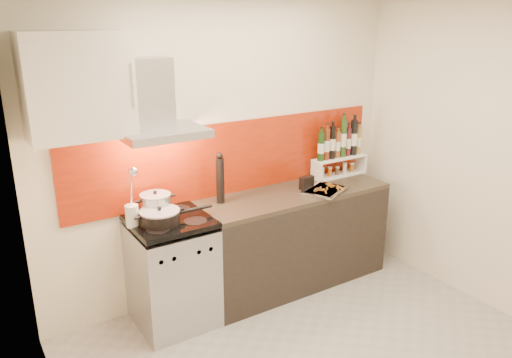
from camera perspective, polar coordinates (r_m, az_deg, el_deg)
back_wall at (r=4.34m, az=-3.20°, el=3.43°), size 3.40×0.02×2.60m
left_wall at (r=2.54m, az=-21.57°, el=-8.76°), size 0.02×2.80×2.60m
right_wall at (r=4.52m, az=25.52°, el=2.25°), size 0.02×2.80×2.60m
backsplash at (r=4.38m, az=-2.53°, el=2.48°), size 3.00×0.02×0.64m
range_stove at (r=4.12m, az=-9.51°, el=-10.53°), size 0.60×0.60×0.91m
counter at (r=4.65m, az=4.24°, el=-6.71°), size 1.80×0.60×0.90m
range_hood at (r=3.81m, az=-11.37°, el=7.87°), size 0.62×0.50×0.61m
upper_cabinet at (r=3.61m, az=-19.75°, el=9.96°), size 0.70×0.35×0.72m
stock_pot at (r=3.97m, az=-11.38°, el=-2.90°), size 0.24×0.24×0.21m
saute_pan at (r=3.83m, az=-10.83°, el=-4.24°), size 0.59×0.30×0.14m
utensil_jar at (r=3.80m, az=-13.96°, el=-3.34°), size 0.10×0.15×0.48m
pepper_mill at (r=4.16m, az=-4.12°, el=0.03°), size 0.07×0.07×0.44m
step_shelf at (r=4.92m, az=9.57°, el=3.29°), size 0.59×0.16×0.56m
caddy_box at (r=4.55m, az=5.81°, el=-0.41°), size 0.14×0.07×0.12m
baking_tray at (r=4.51m, az=7.89°, el=-1.24°), size 0.49×0.45×0.03m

